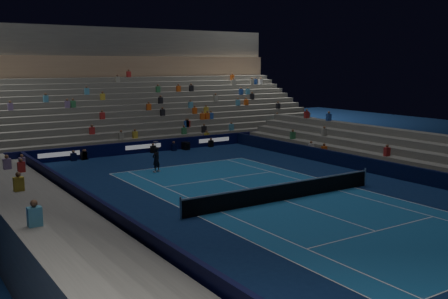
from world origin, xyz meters
name	(u,v)px	position (x,y,z in m)	size (l,w,h in m)	color
ground	(284,200)	(0.00, 0.00, 0.00)	(90.00, 90.00, 0.00)	#0C1F49
court_surface	(284,200)	(0.00, 0.00, 0.01)	(10.97, 23.77, 0.01)	#1A5893
sponsor_barrier_far	(143,147)	(0.00, 18.50, 0.50)	(44.00, 0.25, 1.00)	#080933
sponsor_barrier_east	(400,172)	(9.70, 0.00, 0.50)	(0.25, 37.00, 1.00)	black
sponsor_barrier_west	(115,220)	(-9.70, 0.00, 0.50)	(0.25, 37.00, 1.00)	black
grandstand_main	(102,105)	(0.00, 27.90, 3.38)	(44.00, 15.20, 11.20)	#63635F
grandstand_east	(434,160)	(13.17, 0.00, 0.92)	(5.00, 37.00, 2.50)	slate
grandstand_west	(35,224)	(-13.17, 0.00, 0.92)	(5.00, 37.00, 2.50)	slate
tennis_net	(284,191)	(0.00, 0.00, 0.50)	(12.90, 0.10, 1.10)	#B2B2B7
tennis_player	(156,160)	(-2.51, 10.69, 0.87)	(0.64, 0.42, 1.75)	black
broadcast_camera	(186,146)	(3.82, 17.93, 0.34)	(0.59, 1.01, 0.67)	black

